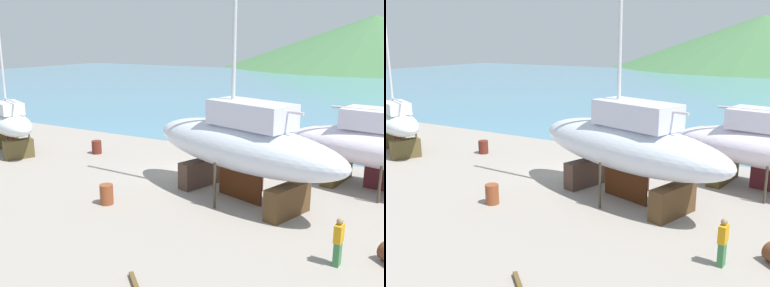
# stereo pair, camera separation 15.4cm
# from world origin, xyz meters

# --- Properties ---
(ground_plane) EXTENTS (44.58, 44.58, 0.00)m
(ground_plane) POSITION_xyz_m (0.00, -4.36, 0.00)
(ground_plane) COLOR gray
(sea_water) EXTENTS (164.68, 77.60, 0.01)m
(sea_water) POSITION_xyz_m (0.00, 45.58, 0.00)
(sea_water) COLOR teal
(sea_water) RESTS_ON ground
(headland_hill) EXTENTS (153.27, 153.27, 26.91)m
(headland_hill) POSITION_xyz_m (-5.03, 108.12, 0.00)
(headland_hill) COLOR #447445
(headland_hill) RESTS_ON ground
(sailboat_small_center) EXTENTS (11.17, 6.21, 17.12)m
(sailboat_small_center) POSITION_xyz_m (4.46, -1.64, 2.65)
(sailboat_small_center) COLOR #4A352B
(sailboat_small_center) RESTS_ON ground
(sailboat_large_starboard) EXTENTS (7.22, 4.76, 11.82)m
(sailboat_large_starboard) POSITION_xyz_m (-12.14, -1.21, 1.98)
(sailboat_large_starboard) COLOR brown
(sailboat_large_starboard) RESTS_ON ground
(worker) EXTENTS (0.28, 0.46, 1.68)m
(worker) POSITION_xyz_m (9.72, -5.69, 0.87)
(worker) COLOR #397644
(worker) RESTS_ON ground
(barrel_rust_far) EXTENTS (0.85, 0.85, 0.92)m
(barrel_rust_far) POSITION_xyz_m (-0.60, -5.20, 0.46)
(barrel_rust_far) COLOR brown
(barrel_rust_far) RESTS_ON ground
(barrel_rust_mid) EXTENTS (0.86, 0.86, 0.86)m
(barrel_rust_mid) POSITION_xyz_m (-7.10, 1.42, 0.43)
(barrel_rust_mid) COLOR maroon
(barrel_rust_mid) RESTS_ON ground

